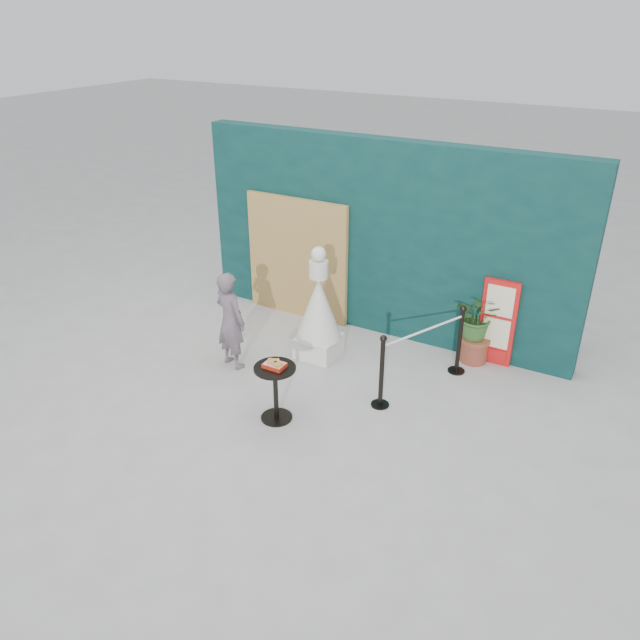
{
  "coord_description": "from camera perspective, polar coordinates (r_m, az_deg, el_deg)",
  "views": [
    {
      "loc": [
        3.54,
        -5.12,
        4.68
      ],
      "look_at": [
        0.0,
        1.2,
        1.0
      ],
      "focal_mm": 35.0,
      "sensor_mm": 36.0,
      "label": 1
    }
  ],
  "objects": [
    {
      "name": "ground",
      "position": [
        7.78,
        -4.39,
        -10.1
      ],
      "size": [
        60.0,
        60.0,
        0.0
      ],
      "primitive_type": "plane",
      "color": "#ADAAA5",
      "rests_on": "ground"
    },
    {
      "name": "woman",
      "position": [
        8.82,
        -8.2,
        -0.02
      ],
      "size": [
        0.59,
        0.46,
        1.44
      ],
      "primitive_type": "imported",
      "rotation": [
        0.0,
        0.0,
        2.9
      ],
      "color": "#62545E",
      "rests_on": "ground"
    },
    {
      "name": "planter",
      "position": [
        9.15,
        14.21,
        -0.2
      ],
      "size": [
        0.64,
        0.55,
        1.09
      ],
      "color": "brown",
      "rests_on": "ground"
    },
    {
      "name": "bamboo_fence",
      "position": [
        10.14,
        -2.1,
        5.64
      ],
      "size": [
        1.8,
        0.08,
        2.0
      ],
      "primitive_type": "cube",
      "color": "tan",
      "rests_on": "ground"
    },
    {
      "name": "menu_board",
      "position": [
        9.17,
        15.92,
        -0.25
      ],
      "size": [
        0.5,
        0.07,
        1.3
      ],
      "color": "red",
      "rests_on": "ground"
    },
    {
      "name": "stanchion_barrier",
      "position": [
        8.41,
        9.34,
        -3.28
      ],
      "size": [
        0.84,
        1.54,
        1.03
      ],
      "color": "black",
      "rests_on": "ground"
    },
    {
      "name": "back_wall",
      "position": [
        9.54,
        5.79,
        7.32
      ],
      "size": [
        6.0,
        0.3,
        3.0
      ],
      "primitive_type": "cube",
      "color": "#092929",
      "rests_on": "ground"
    },
    {
      "name": "food_basket",
      "position": [
        7.57,
        -4.15,
        -4.08
      ],
      "size": [
        0.26,
        0.19,
        0.11
      ],
      "color": "#AD2512",
      "rests_on": "cafe_table"
    },
    {
      "name": "statue",
      "position": [
        8.99,
        -0.12,
        0.65
      ],
      "size": [
        0.67,
        0.67,
        1.71
      ],
      "color": "silver",
      "rests_on": "ground"
    },
    {
      "name": "cafe_table",
      "position": [
        7.72,
        -4.1,
        -5.92
      ],
      "size": [
        0.52,
        0.52,
        0.75
      ],
      "color": "black",
      "rests_on": "ground"
    }
  ]
}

